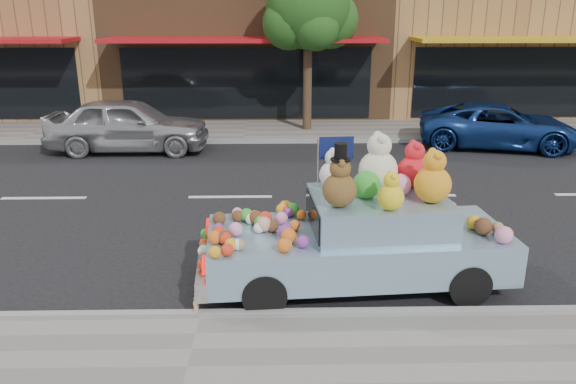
{
  "coord_description": "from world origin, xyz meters",
  "views": [
    {
      "loc": [
        1.01,
        -11.49,
        3.93
      ],
      "look_at": [
        1.18,
        -3.44,
        1.25
      ],
      "focal_mm": 35.0,
      "sensor_mm": 36.0,
      "label": 1
    }
  ],
  "objects_px": {
    "car_blue": "(499,126)",
    "art_car": "(360,233)",
    "street_tree": "(309,14)",
    "car_silver": "(128,125)"
  },
  "relations": [
    {
      "from": "street_tree",
      "to": "car_blue",
      "type": "relative_size",
      "value": 1.16
    },
    {
      "from": "art_car",
      "to": "street_tree",
      "type": "bearing_deg",
      "value": 86.71
    },
    {
      "from": "car_blue",
      "to": "art_car",
      "type": "height_order",
      "value": "art_car"
    },
    {
      "from": "art_car",
      "to": "car_silver",
      "type": "bearing_deg",
      "value": 119.22
    },
    {
      "from": "car_silver",
      "to": "car_blue",
      "type": "xyz_separation_m",
      "value": [
        10.61,
        0.25,
        -0.13
      ]
    },
    {
      "from": "street_tree",
      "to": "car_silver",
      "type": "xyz_separation_m",
      "value": [
        -5.18,
        -2.43,
        -2.93
      ]
    },
    {
      "from": "street_tree",
      "to": "car_blue",
      "type": "distance_m",
      "value": 6.61
    },
    {
      "from": "car_silver",
      "to": "car_blue",
      "type": "distance_m",
      "value": 10.62
    },
    {
      "from": "car_silver",
      "to": "car_blue",
      "type": "relative_size",
      "value": 0.99
    },
    {
      "from": "car_silver",
      "to": "art_car",
      "type": "xyz_separation_m",
      "value": [
        5.37,
        -8.1,
        0.04
      ]
    }
  ]
}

